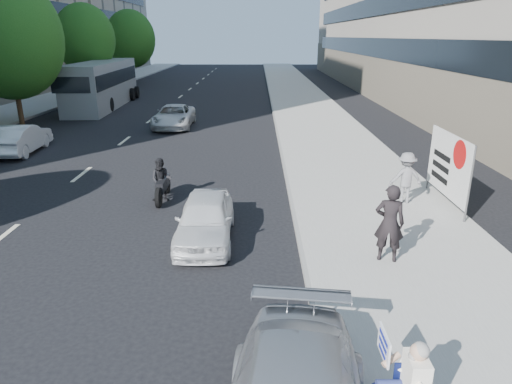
{
  "coord_description": "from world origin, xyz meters",
  "views": [
    {
      "loc": [
        0.37,
        -9.01,
        5.12
      ],
      "look_at": [
        0.33,
        2.35,
        1.22
      ],
      "focal_mm": 32.0,
      "sensor_mm": 36.0,
      "label": 1
    }
  ],
  "objects_px": {
    "protest_banner": "(448,165)",
    "white_sedan_far": "(174,116)",
    "white_sedan_mid": "(21,139)",
    "white_sedan_near": "(205,219)",
    "bus": "(102,85)",
    "pedestrian_woman": "(389,223)",
    "seated_protester": "(404,379)",
    "motorcycle": "(162,182)",
    "jogger": "(406,178)"
  },
  "relations": [
    {
      "from": "pedestrian_woman",
      "to": "seated_protester",
      "type": "bearing_deg",
      "value": 90.48
    },
    {
      "from": "jogger",
      "to": "white_sedan_near",
      "type": "xyz_separation_m",
      "value": [
        -5.97,
        -2.51,
        -0.35
      ]
    },
    {
      "from": "jogger",
      "to": "bus",
      "type": "distance_m",
      "value": 26.98
    },
    {
      "from": "protest_banner",
      "to": "white_sedan_near",
      "type": "bearing_deg",
      "value": -161.61
    },
    {
      "from": "pedestrian_woman",
      "to": "bus",
      "type": "height_order",
      "value": "bus"
    },
    {
      "from": "seated_protester",
      "to": "white_sedan_near",
      "type": "xyz_separation_m",
      "value": [
        -3.29,
        6.17,
        -0.27
      ]
    },
    {
      "from": "white_sedan_near",
      "to": "white_sedan_mid",
      "type": "relative_size",
      "value": 0.88
    },
    {
      "from": "white_sedan_near",
      "to": "white_sedan_mid",
      "type": "height_order",
      "value": "white_sedan_mid"
    },
    {
      "from": "seated_protester",
      "to": "jogger",
      "type": "relative_size",
      "value": 0.81
    },
    {
      "from": "white_sedan_near",
      "to": "white_sedan_far",
      "type": "relative_size",
      "value": 0.77
    },
    {
      "from": "seated_protester",
      "to": "white_sedan_near",
      "type": "relative_size",
      "value": 0.37
    },
    {
      "from": "motorcycle",
      "to": "seated_protester",
      "type": "bearing_deg",
      "value": -61.78
    },
    {
      "from": "white_sedan_mid",
      "to": "bus",
      "type": "xyz_separation_m",
      "value": [
        -0.84,
        14.54,
        0.98
      ]
    },
    {
      "from": "protest_banner",
      "to": "white_sedan_near",
      "type": "height_order",
      "value": "protest_banner"
    },
    {
      "from": "bus",
      "to": "white_sedan_near",
      "type": "bearing_deg",
      "value": -69.27
    },
    {
      "from": "protest_banner",
      "to": "jogger",
      "type": "bearing_deg",
      "value": 174.05
    },
    {
      "from": "seated_protester",
      "to": "protest_banner",
      "type": "height_order",
      "value": "protest_banner"
    },
    {
      "from": "white_sedan_far",
      "to": "bus",
      "type": "xyz_separation_m",
      "value": [
        -6.78,
        8.29,
        1.0
      ]
    },
    {
      "from": "seated_protester",
      "to": "bus",
      "type": "distance_m",
      "value": 33.11
    },
    {
      "from": "protest_banner",
      "to": "white_sedan_near",
      "type": "relative_size",
      "value": 0.86
    },
    {
      "from": "white_sedan_mid",
      "to": "jogger",
      "type": "bearing_deg",
      "value": 152.39
    },
    {
      "from": "jogger",
      "to": "white_sedan_mid",
      "type": "relative_size",
      "value": 0.4
    },
    {
      "from": "pedestrian_woman",
      "to": "white_sedan_near",
      "type": "bearing_deg",
      "value": -4.34
    },
    {
      "from": "seated_protester",
      "to": "bus",
      "type": "bearing_deg",
      "value": 114.3
    },
    {
      "from": "bus",
      "to": "white_sedan_mid",
      "type": "bearing_deg",
      "value": -89.25
    },
    {
      "from": "seated_protester",
      "to": "jogger",
      "type": "distance_m",
      "value": 9.09
    },
    {
      "from": "seated_protester",
      "to": "white_sedan_mid",
      "type": "height_order",
      "value": "seated_protester"
    },
    {
      "from": "pedestrian_woman",
      "to": "protest_banner",
      "type": "distance_m",
      "value": 4.72
    },
    {
      "from": "motorcycle",
      "to": "pedestrian_woman",
      "type": "bearing_deg",
      "value": -36.4
    },
    {
      "from": "white_sedan_mid",
      "to": "white_sedan_far",
      "type": "distance_m",
      "value": 8.62
    },
    {
      "from": "protest_banner",
      "to": "bus",
      "type": "bearing_deg",
      "value": 129.01
    },
    {
      "from": "jogger",
      "to": "white_sedan_far",
      "type": "bearing_deg",
      "value": -57.45
    },
    {
      "from": "white_sedan_near",
      "to": "white_sedan_mid",
      "type": "distance_m",
      "value": 13.4
    },
    {
      "from": "white_sedan_far",
      "to": "bus",
      "type": "relative_size",
      "value": 0.38
    },
    {
      "from": "protest_banner",
      "to": "seated_protester",
      "type": "bearing_deg",
      "value": -114.46
    },
    {
      "from": "pedestrian_woman",
      "to": "motorcycle",
      "type": "bearing_deg",
      "value": -22.63
    },
    {
      "from": "seated_protester",
      "to": "bus",
      "type": "relative_size",
      "value": 0.11
    },
    {
      "from": "white_sedan_mid",
      "to": "bus",
      "type": "height_order",
      "value": "bus"
    },
    {
      "from": "protest_banner",
      "to": "white_sedan_far",
      "type": "bearing_deg",
      "value": 128.84
    },
    {
      "from": "seated_protester",
      "to": "pedestrian_woman",
      "type": "distance_m",
      "value": 4.9
    },
    {
      "from": "white_sedan_far",
      "to": "seated_protester",
      "type": "bearing_deg",
      "value": -73.46
    },
    {
      "from": "jogger",
      "to": "white_sedan_near",
      "type": "distance_m",
      "value": 6.48
    },
    {
      "from": "seated_protester",
      "to": "jogger",
      "type": "xyz_separation_m",
      "value": [
        2.68,
        8.68,
        0.08
      ]
    },
    {
      "from": "jogger",
      "to": "white_sedan_mid",
      "type": "distance_m",
      "value": 16.95
    },
    {
      "from": "seated_protester",
      "to": "white_sedan_far",
      "type": "height_order",
      "value": "seated_protester"
    },
    {
      "from": "protest_banner",
      "to": "white_sedan_far",
      "type": "relative_size",
      "value": 0.66
    },
    {
      "from": "protest_banner",
      "to": "motorcycle",
      "type": "distance_m",
      "value": 8.97
    },
    {
      "from": "protest_banner",
      "to": "bus",
      "type": "relative_size",
      "value": 0.25
    },
    {
      "from": "seated_protester",
      "to": "white_sedan_far",
      "type": "distance_m",
      "value": 22.93
    },
    {
      "from": "protest_banner",
      "to": "white_sedan_mid",
      "type": "xyz_separation_m",
      "value": [
        -16.67,
        7.08,
        -0.74
      ]
    }
  ]
}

